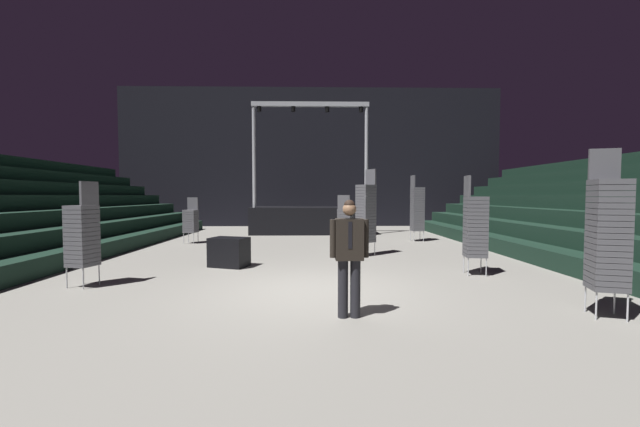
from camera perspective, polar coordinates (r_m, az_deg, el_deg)
ground_plane at (r=7.22m, az=-1.88°, el=-11.93°), size 22.00×30.00×0.10m
arena_end_wall at (r=22.10m, az=-1.40°, el=8.50°), size 22.00×0.30×8.00m
stage_riser at (r=17.97m, az=-1.44°, el=-0.63°), size 5.53×2.61×5.94m
man_with_tie at (r=5.48m, az=4.47°, el=-5.73°), size 0.57×0.24×1.72m
chair_stack_front_left at (r=15.11m, az=14.53°, el=0.75°), size 0.47×0.47×2.56m
chair_stack_front_right at (r=9.10m, az=22.48°, el=-1.68°), size 0.50×0.50×2.22m
chair_stack_mid_left at (r=12.46m, az=3.84°, el=-1.31°), size 0.56×0.56×1.79m
chair_stack_mid_right at (r=8.65m, az=-32.36°, el=-2.67°), size 0.53×0.53×2.05m
chair_stack_mid_centre at (r=11.18m, az=6.99°, el=0.16°), size 0.61×0.61×2.56m
chair_stack_rear_left at (r=14.82m, az=-19.01°, el=-0.97°), size 0.49×0.49×1.71m
chair_stack_rear_right at (r=6.88m, az=37.51°, el=-2.34°), size 0.55×0.55×2.48m
equipment_road_case at (r=9.71m, az=-13.62°, el=-5.71°), size 1.05×0.86×0.73m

